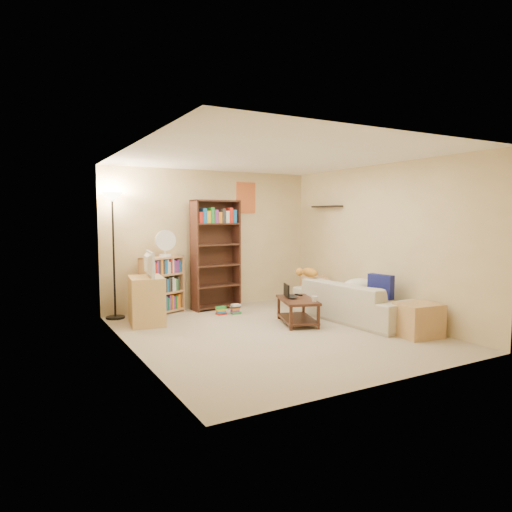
% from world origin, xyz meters
% --- Properties ---
extents(room, '(4.50, 4.54, 2.52)m').
position_xyz_m(room, '(0.00, 0.01, 1.62)').
color(room, tan).
rests_on(room, ground).
extents(sofa, '(2.26, 1.16, 0.62)m').
position_xyz_m(sofa, '(1.55, 0.08, 0.31)').
color(sofa, beige).
rests_on(sofa, ground).
extents(navy_pillow, '(0.19, 0.42, 0.37)m').
position_xyz_m(navy_pillow, '(1.69, -0.37, 0.59)').
color(navy_pillow, navy).
rests_on(navy_pillow, sofa).
extents(cream_blanket, '(0.57, 0.41, 0.25)m').
position_xyz_m(cream_blanket, '(1.70, 0.15, 0.53)').
color(cream_blanket, white).
rests_on(cream_blanket, sofa).
extents(tabby_cat, '(0.49, 0.20, 0.17)m').
position_xyz_m(tabby_cat, '(1.21, 0.88, 0.71)').
color(tabby_cat, orange).
rests_on(tabby_cat, sofa).
extents(coffee_table, '(0.75, 1.00, 0.39)m').
position_xyz_m(coffee_table, '(0.60, 0.29, 0.25)').
color(coffee_table, '#3F2318').
rests_on(coffee_table, ground).
extents(laptop, '(0.45, 0.40, 0.03)m').
position_xyz_m(laptop, '(0.62, 0.41, 0.41)').
color(laptop, black).
rests_on(laptop, coffee_table).
extents(laptop_screen, '(0.11, 0.28, 0.20)m').
position_xyz_m(laptop_screen, '(0.50, 0.45, 0.51)').
color(laptop_screen, white).
rests_on(laptop_screen, laptop).
extents(mug, '(0.12, 0.12, 0.09)m').
position_xyz_m(mug, '(0.67, -0.05, 0.44)').
color(mug, white).
rests_on(mug, coffee_table).
extents(tv_remote, '(0.05, 0.16, 0.02)m').
position_xyz_m(tv_remote, '(0.79, 0.54, 0.40)').
color(tv_remote, black).
rests_on(tv_remote, coffee_table).
extents(tv_stand, '(0.59, 0.75, 0.74)m').
position_xyz_m(tv_stand, '(-1.46, 1.41, 0.37)').
color(tv_stand, tan).
rests_on(tv_stand, ground).
extents(television, '(0.71, 0.28, 0.39)m').
position_xyz_m(television, '(-1.46, 1.41, 0.94)').
color(television, black).
rests_on(television, tv_stand).
extents(tall_bookshelf, '(0.90, 0.37, 1.96)m').
position_xyz_m(tall_bookshelf, '(-0.03, 1.97, 1.03)').
color(tall_bookshelf, '#412119').
rests_on(tall_bookshelf, ground).
extents(short_bookshelf, '(0.82, 0.59, 0.98)m').
position_xyz_m(short_bookshelf, '(-1.00, 2.05, 0.49)').
color(short_bookshelf, tan).
rests_on(short_bookshelf, ground).
extents(desk_fan, '(0.35, 0.20, 0.45)m').
position_xyz_m(desk_fan, '(-0.95, 2.00, 1.22)').
color(desk_fan, white).
rests_on(desk_fan, short_bookshelf).
extents(floor_lamp, '(0.35, 0.35, 2.06)m').
position_xyz_m(floor_lamp, '(-1.80, 2.05, 1.64)').
color(floor_lamp, black).
rests_on(floor_lamp, ground).
extents(side_table, '(0.62, 0.62, 0.54)m').
position_xyz_m(side_table, '(1.72, 1.39, 0.27)').
color(side_table, tan).
rests_on(side_table, ground).
extents(end_cabinet, '(0.60, 0.52, 0.47)m').
position_xyz_m(end_cabinet, '(1.65, -1.15, 0.23)').
color(end_cabinet, tan).
rests_on(end_cabinet, ground).
extents(book_stacks, '(0.41, 0.18, 0.17)m').
position_xyz_m(book_stacks, '(-0.03, 1.44, 0.08)').
color(book_stacks, red).
rests_on(book_stacks, ground).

